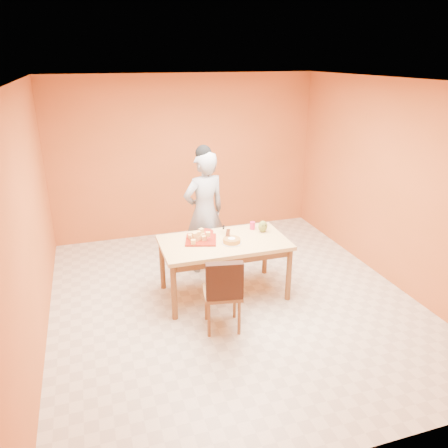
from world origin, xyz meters
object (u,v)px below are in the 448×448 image
object	(u,v)px
pastry_platter	(201,240)
person	(204,212)
sponge_cake	(232,241)
checker_tin	(263,224)
egg_ornament	(263,226)
magenta_glass	(253,226)
dining_table	(224,248)
red_dinner_plate	(205,232)
dining_chair	(223,291)

from	to	relation	value
pastry_platter	person	bearing A→B (deg)	71.18
person	sponge_cake	size ratio (longest dim) A/B	7.92
person	checker_tin	distance (m)	0.85
egg_ornament	magenta_glass	xyz separation A→B (m)	(-0.09, 0.14, -0.03)
pastry_platter	dining_table	bearing A→B (deg)	-18.48
person	checker_tin	size ratio (longest dim) A/B	17.32
pastry_platter	red_dinner_plate	size ratio (longest dim) A/B	1.69
person	red_dinner_plate	bearing A→B (deg)	60.55
dining_table	pastry_platter	xyz separation A→B (m)	(-0.28, 0.09, 0.11)
sponge_cake	checker_tin	bearing A→B (deg)	36.41
red_dinner_plate	egg_ornament	size ratio (longest dim) A/B	1.44
sponge_cake	magenta_glass	bearing A→B (deg)	41.11
dining_chair	magenta_glass	xyz separation A→B (m)	(0.74, 1.00, 0.33)
dining_table	sponge_cake	bearing A→B (deg)	-55.80
pastry_platter	sponge_cake	size ratio (longest dim) A/B	1.71
magenta_glass	dining_chair	bearing A→B (deg)	-126.35
pastry_platter	sponge_cake	bearing A→B (deg)	-29.24
red_dinner_plate	checker_tin	xyz separation A→B (m)	(0.83, 0.00, 0.01)
person	magenta_glass	xyz separation A→B (m)	(0.53, -0.52, -0.07)
egg_ornament	checker_tin	xyz separation A→B (m)	(0.10, 0.22, -0.06)
dining_table	egg_ornament	xyz separation A→B (m)	(0.58, 0.13, 0.17)
dining_chair	red_dinner_plate	bearing A→B (deg)	95.21
magenta_glass	egg_ornament	bearing A→B (deg)	-55.69
person	magenta_glass	world-z (taller)	person
sponge_cake	egg_ornament	distance (m)	0.56
checker_tin	pastry_platter	bearing A→B (deg)	-164.95
red_dinner_plate	checker_tin	world-z (taller)	checker_tin
egg_ornament	dining_chair	bearing A→B (deg)	-141.42
person	checker_tin	world-z (taller)	person
pastry_platter	magenta_glass	size ratio (longest dim) A/B	3.71
sponge_cake	magenta_glass	xyz separation A→B (m)	(0.42, 0.37, 0.01)
magenta_glass	dining_table	bearing A→B (deg)	-151.47
pastry_platter	dining_chair	bearing A→B (deg)	-88.03
dining_chair	red_dinner_plate	distance (m)	1.13
dining_table	magenta_glass	bearing A→B (deg)	28.53
dining_chair	checker_tin	distance (m)	1.46
sponge_cake	magenta_glass	size ratio (longest dim) A/B	2.16
egg_ornament	magenta_glass	world-z (taller)	egg_ornament
dining_chair	person	bearing A→B (deg)	92.39
magenta_glass	checker_tin	xyz separation A→B (m)	(0.19, 0.08, -0.04)
dining_table	egg_ornament	world-z (taller)	egg_ornament
sponge_cake	checker_tin	size ratio (longest dim) A/B	2.19
dining_chair	egg_ornament	bearing A→B (deg)	56.37
magenta_glass	checker_tin	world-z (taller)	magenta_glass
pastry_platter	checker_tin	distance (m)	0.99
person	sponge_cake	xyz separation A→B (m)	(0.11, -0.89, -0.08)
person	sponge_cake	world-z (taller)	person
egg_ornament	checker_tin	size ratio (longest dim) A/B	1.54
person	magenta_glass	size ratio (longest dim) A/B	17.13
red_dinner_plate	sponge_cake	distance (m)	0.50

